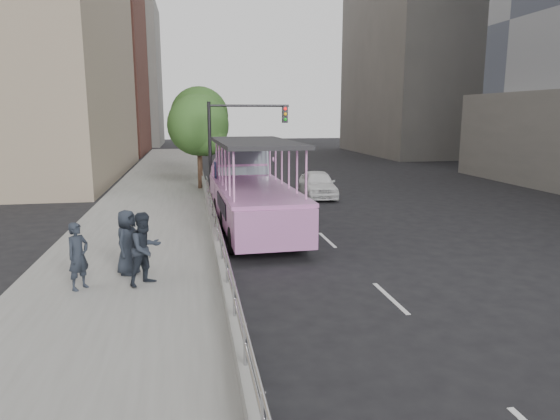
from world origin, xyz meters
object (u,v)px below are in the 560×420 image
(pedestrian_near, at_px, (78,256))
(pedestrian_far, at_px, (127,242))
(pedestrian_mid, at_px, (145,249))
(traffic_signal, at_px, (233,136))
(street_tree_near, at_px, (200,128))
(parking_sign, at_px, (215,183))
(street_tree_far, at_px, (201,118))
(car, at_px, (318,184))
(duck_boat, at_px, (250,194))

(pedestrian_near, distance_m, pedestrian_far, 1.48)
(pedestrian_mid, height_order, traffic_signal, traffic_signal)
(traffic_signal, height_order, street_tree_near, street_tree_near)
(parking_sign, height_order, street_tree_far, street_tree_far)
(pedestrian_near, relative_size, traffic_signal, 0.33)
(pedestrian_far, bearing_deg, street_tree_near, 14.48)
(pedestrian_mid, relative_size, street_tree_far, 0.29)
(traffic_signal, bearing_deg, pedestrian_near, -110.61)
(car, xyz_separation_m, parking_sign, (-5.91, -5.03, 0.88))
(pedestrian_mid, xyz_separation_m, street_tree_near, (1.79, 16.63, 2.58))
(pedestrian_near, relative_size, pedestrian_mid, 0.90)
(car, relative_size, traffic_signal, 0.84)
(car, relative_size, pedestrian_far, 2.46)
(car, height_order, pedestrian_near, pedestrian_near)
(pedestrian_mid, bearing_deg, street_tree_near, 42.32)
(duck_boat, bearing_deg, pedestrian_near, -123.98)
(parking_sign, bearing_deg, street_tree_far, 91.05)
(pedestrian_near, distance_m, street_tree_near, 17.25)
(pedestrian_mid, bearing_deg, pedestrian_near, 141.02)
(pedestrian_far, xyz_separation_m, street_tree_far, (2.54, 21.66, 3.12))
(pedestrian_far, distance_m, street_tree_near, 16.05)
(street_tree_far, bearing_deg, pedestrian_mid, -95.02)
(pedestrian_near, distance_m, traffic_signal, 14.38)
(traffic_signal, xyz_separation_m, street_tree_near, (-1.60, 3.43, 0.32))
(car, height_order, pedestrian_far, pedestrian_far)
(duck_boat, xyz_separation_m, pedestrian_near, (-5.17, -7.66, -0.19))
(street_tree_near, relative_size, street_tree_far, 0.89)
(parking_sign, bearing_deg, pedestrian_far, -108.84)
(car, height_order, parking_sign, parking_sign)
(duck_boat, height_order, street_tree_far, street_tree_far)
(duck_boat, relative_size, pedestrian_far, 6.17)
(traffic_signal, xyz_separation_m, street_tree_far, (-1.40, 9.43, 0.81))
(traffic_signal, bearing_deg, pedestrian_far, -107.86)
(pedestrian_near, bearing_deg, traffic_signal, 15.93)
(duck_boat, distance_m, car, 8.05)
(pedestrian_mid, distance_m, pedestrian_far, 1.12)
(parking_sign, bearing_deg, pedestrian_near, -112.62)
(street_tree_near, xyz_separation_m, street_tree_far, (0.20, 6.00, 0.49))
(pedestrian_near, height_order, street_tree_far, street_tree_far)
(traffic_signal, bearing_deg, street_tree_far, 98.43)
(duck_boat, relative_size, pedestrian_mid, 5.82)
(pedestrian_near, xyz_separation_m, parking_sign, (3.84, 9.22, 0.47))
(pedestrian_near, bearing_deg, street_tree_far, 27.54)
(duck_boat, relative_size, traffic_signal, 2.11)
(street_tree_far, bearing_deg, street_tree_near, -91.91)
(duck_boat, bearing_deg, street_tree_near, 101.08)
(pedestrian_mid, relative_size, traffic_signal, 0.36)
(street_tree_near, bearing_deg, parking_sign, -86.59)
(duck_boat, bearing_deg, street_tree_far, 95.96)
(parking_sign, bearing_deg, street_tree_near, 93.41)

